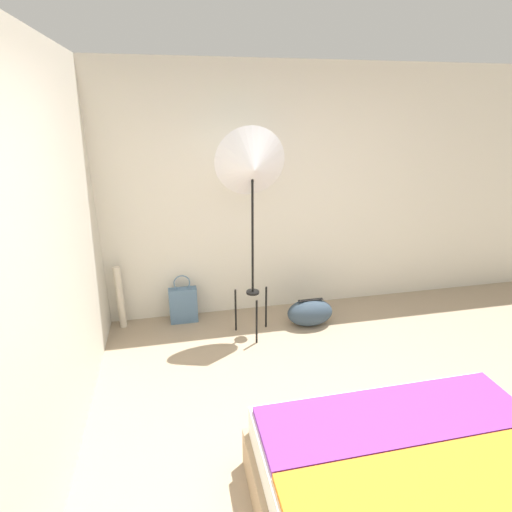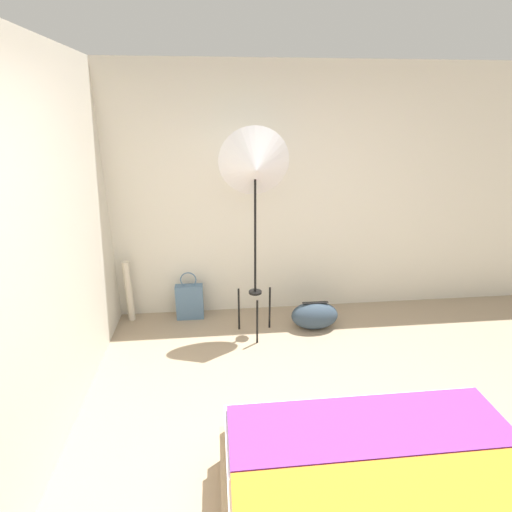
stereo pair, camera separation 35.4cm
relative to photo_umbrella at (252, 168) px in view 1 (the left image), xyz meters
The scene contains 7 objects.
ground_plane 2.52m from the photo_umbrella, 81.88° to the right, with size 14.00×14.00×0.00m, color gray.
wall_back 0.72m from the photo_umbrella, 64.62° to the left, with size 8.00×0.05×2.60m.
wall_side_left 1.75m from the photo_umbrella, 149.11° to the right, with size 0.05×8.00×2.60m.
photo_umbrella is the anchor object (origin of this frame).
tote_bag 1.65m from the photo_umbrella, 150.37° to the left, with size 0.29×0.10×0.54m.
duffel_bag 1.65m from the photo_umbrella, ahead, with size 0.49×0.29×0.29m.
paper_roll 1.91m from the photo_umbrella, 162.42° to the left, with size 0.07×0.07×0.68m.
Camera 1 is at (-0.98, -1.60, 2.16)m, focal length 28.00 mm.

